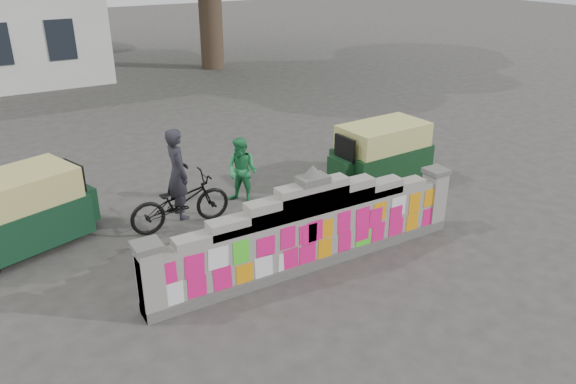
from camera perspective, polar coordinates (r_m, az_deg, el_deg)
name	(u,v)px	position (r m, az deg, el deg)	size (l,w,h in m)	color
ground	(311,265)	(10.59, 2.36, -7.44)	(100.00, 100.00, 0.00)	#383533
parapet_wall	(312,230)	(10.22, 2.45, -3.86)	(6.48, 0.44, 2.01)	#4C4C49
cyclist_bike	(180,202)	(11.95, -10.90, -1.01)	(0.75, 2.15, 1.13)	black
cyclist_rider	(179,185)	(11.79, -11.05, 0.73)	(0.70, 0.46, 1.92)	#24222B
pedestrian	(242,171)	(12.83, -4.69, 2.14)	(0.75, 0.59, 1.55)	#28954F
rickshaw_left	(21,211)	(11.94, -25.53, -1.75)	(2.91, 2.01, 1.56)	#11331E
rickshaw_right	(380,153)	(14.07, 9.34, 3.93)	(2.77, 1.40, 1.51)	#113319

